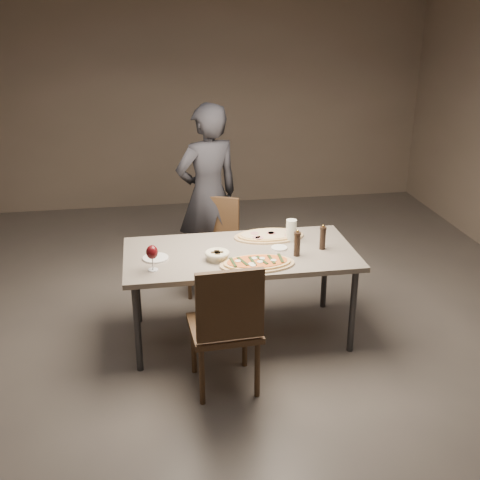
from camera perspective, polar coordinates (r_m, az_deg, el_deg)
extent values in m
plane|color=#5D5550|center=(5.04, 0.00, -8.99)|extent=(7.00, 7.00, 0.00)
plane|color=gray|center=(7.88, -4.25, 13.25)|extent=(6.00, 0.00, 6.00)
cube|color=gray|center=(4.70, 0.00, -1.35)|extent=(1.80, 0.90, 0.04)
cylinder|color=#333335|center=(4.49, -9.70, -8.27)|extent=(0.05, 0.05, 0.71)
cylinder|color=#333335|center=(4.74, 10.63, -6.61)|extent=(0.05, 0.05, 0.71)
cylinder|color=#333335|center=(5.15, -9.75, -4.14)|extent=(0.05, 0.05, 0.71)
cylinder|color=#333335|center=(5.37, 8.03, -2.90)|extent=(0.05, 0.05, 0.71)
ellipsoid|color=white|center=(4.40, 1.09, -2.23)|extent=(0.05, 0.05, 0.01)
ellipsoid|color=white|center=(4.49, 1.37, -1.70)|extent=(0.05, 0.05, 0.01)
ellipsoid|color=white|center=(4.46, 3.19, -1.89)|extent=(0.05, 0.05, 0.01)
ellipsoid|color=white|center=(4.44, 1.91, -2.02)|extent=(0.05, 0.05, 0.01)
ellipsoid|color=white|center=(4.45, -0.20, -1.96)|extent=(0.05, 0.05, 0.01)
ellipsoid|color=white|center=(4.49, 2.11, -1.71)|extent=(0.05, 0.05, 0.01)
ellipsoid|color=white|center=(4.38, 1.22, -2.37)|extent=(0.05, 0.05, 0.01)
cube|color=#203115|center=(4.43, -0.66, -2.12)|extent=(0.04, 0.16, 0.01)
cube|color=#203115|center=(4.44, 0.26, -2.03)|extent=(0.07, 0.16, 0.01)
cube|color=#203115|center=(4.45, 1.19, -2.00)|extent=(0.04, 0.16, 0.01)
cube|color=#203115|center=(4.46, 2.09, -1.91)|extent=(0.07, 0.16, 0.01)
cube|color=#203115|center=(4.48, 3.00, -1.84)|extent=(0.04, 0.16, 0.01)
cube|color=#203115|center=(4.51, 3.87, -1.71)|extent=(0.03, 0.16, 0.01)
cylinder|color=tan|center=(4.98, 3.04, 0.67)|extent=(0.07, 0.07, 0.00)
cylinder|color=tan|center=(4.88, 1.85, 0.22)|extent=(0.07, 0.07, 0.00)
cylinder|color=tan|center=(4.93, 4.64, 0.42)|extent=(0.07, 0.07, 0.00)
cylinder|color=tan|center=(4.97, 1.38, 0.65)|extent=(0.07, 0.07, 0.00)
cylinder|color=tan|center=(4.89, 1.56, 0.28)|extent=(0.07, 0.07, 0.00)
cylinder|color=tan|center=(4.98, 2.90, 0.68)|extent=(0.07, 0.07, 0.00)
cylinder|color=tan|center=(5.06, 4.67, 0.98)|extent=(0.07, 0.07, 0.00)
cylinder|color=beige|center=(4.55, -2.17, -1.52)|extent=(0.16, 0.16, 0.06)
torus|color=beige|center=(4.54, -2.18, -1.27)|extent=(0.19, 0.19, 0.03)
cube|color=#A77C44|center=(4.55, -1.90, -1.35)|extent=(0.05, 0.04, 0.04)
cube|color=#A77C44|center=(4.56, -2.21, -1.26)|extent=(0.04, 0.05, 0.04)
cube|color=#A77C44|center=(4.54, -2.45, -1.39)|extent=(0.05, 0.04, 0.04)
cube|color=#A77C44|center=(4.52, -2.14, -1.48)|extent=(0.04, 0.05, 0.04)
cylinder|color=white|center=(4.76, 3.73, -0.76)|extent=(0.13, 0.13, 0.01)
cylinder|color=#B5BA44|center=(4.76, 3.74, -0.72)|extent=(0.09, 0.09, 0.00)
cylinder|color=black|center=(4.76, 7.84, 0.07)|extent=(0.05, 0.05, 0.17)
cylinder|color=black|center=(4.73, 7.90, 1.11)|extent=(0.05, 0.05, 0.02)
sphere|color=gold|center=(4.72, 7.91, 1.33)|extent=(0.02, 0.02, 0.02)
cylinder|color=black|center=(4.62, 5.43, -0.50)|extent=(0.05, 0.05, 0.17)
cylinder|color=black|center=(4.58, 5.47, 0.62)|extent=(0.05, 0.05, 0.02)
sphere|color=gold|center=(4.57, 5.48, 0.85)|extent=(0.02, 0.02, 0.02)
cylinder|color=silver|center=(4.90, 4.88, 0.92)|extent=(0.09, 0.09, 0.18)
cylinder|color=silver|center=(4.43, -8.24, -2.81)|extent=(0.07, 0.07, 0.01)
cylinder|color=silver|center=(4.41, -8.28, -2.22)|extent=(0.01, 0.01, 0.09)
ellipsoid|color=#4D0B0F|center=(4.37, -8.34, -1.15)|extent=(0.09, 0.09, 0.10)
cylinder|color=white|center=(4.62, -8.01, -1.70)|extent=(0.20, 0.20, 0.01)
cube|color=#422D1C|center=(4.23, -1.52, -8.34)|extent=(0.50, 0.50, 0.04)
cylinder|color=#422D1C|center=(4.17, -3.62, -12.78)|extent=(0.04, 0.04, 0.44)
cylinder|color=#422D1C|center=(4.23, 1.65, -12.15)|extent=(0.04, 0.04, 0.44)
cylinder|color=#422D1C|center=(4.49, -4.42, -10.02)|extent=(0.04, 0.04, 0.44)
cylinder|color=#422D1C|center=(4.55, 0.46, -9.49)|extent=(0.04, 0.04, 0.44)
cube|color=#422D1C|center=(3.90, -0.95, -6.23)|extent=(0.45, 0.07, 0.49)
cube|color=#422D1C|center=(5.54, -2.61, -1.20)|extent=(0.56, 0.56, 0.04)
cylinder|color=#422D1C|center=(5.74, -0.43, -2.69)|extent=(0.03, 0.03, 0.39)
cylinder|color=#422D1C|center=(5.83, -3.71, -2.33)|extent=(0.03, 0.03, 0.39)
cylinder|color=#422D1C|center=(5.44, -1.36, -4.16)|extent=(0.03, 0.03, 0.39)
cylinder|color=#422D1C|center=(5.54, -4.81, -3.75)|extent=(0.03, 0.03, 0.39)
cube|color=#422D1C|center=(5.62, -2.09, 1.97)|extent=(0.38, 0.20, 0.44)
imported|color=black|center=(5.66, -3.06, 4.23)|extent=(0.74, 0.61, 1.74)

